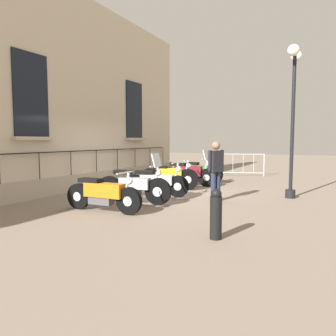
% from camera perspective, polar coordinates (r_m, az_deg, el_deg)
% --- Properties ---
extents(ground_plane, '(60.00, 60.00, 0.00)m').
position_cam_1_polar(ground_plane, '(10.35, -2.12, -4.32)').
color(ground_plane, gray).
extents(building_facade, '(0.82, 11.78, 6.51)m').
position_cam_1_polar(building_facade, '(11.99, -14.38, 12.00)').
color(building_facade, beige).
rests_on(building_facade, ground_plane).
extents(motorcycle_orange, '(2.06, 0.63, 0.96)m').
position_cam_1_polar(motorcycle_orange, '(7.64, -11.51, -4.60)').
color(motorcycle_orange, black).
rests_on(motorcycle_orange, ground_plane).
extents(motorcycle_silver, '(2.10, 0.65, 1.34)m').
position_cam_1_polar(motorcycle_silver, '(8.51, -6.09, -3.35)').
color(motorcycle_silver, black).
rests_on(motorcycle_silver, ground_plane).
extents(motorcycle_white, '(2.02, 0.69, 1.03)m').
position_cam_1_polar(motorcycle_white, '(9.56, -2.25, -2.59)').
color(motorcycle_white, black).
rests_on(motorcycle_white, ground_plane).
extents(motorcycle_yellow, '(1.98, 0.84, 1.02)m').
position_cam_1_polar(motorcycle_yellow, '(10.85, 0.14, -1.64)').
color(motorcycle_yellow, black).
rests_on(motorcycle_yellow, ground_plane).
extents(motorcycle_maroon, '(2.16, 0.68, 1.33)m').
position_cam_1_polar(motorcycle_maroon, '(11.82, 3.50, -1.01)').
color(motorcycle_maroon, black).
rests_on(motorcycle_maroon, ground_plane).
extents(motorcycle_green, '(1.96, 0.61, 0.93)m').
position_cam_1_polar(motorcycle_green, '(12.94, 5.66, -0.70)').
color(motorcycle_green, black).
rests_on(motorcycle_green, ground_plane).
extents(lamppost, '(0.32, 1.02, 4.25)m').
position_cam_1_polar(lamppost, '(9.89, 21.46, 11.21)').
color(lamppost, black).
rests_on(lamppost, ground_plane).
extents(crowd_barrier, '(2.26, 0.88, 1.05)m').
position_cam_1_polar(crowd_barrier, '(15.29, 12.39, 0.72)').
color(crowd_barrier, '#B7B7BF').
rests_on(crowd_barrier, ground_plane).
extents(bollard, '(0.20, 0.20, 0.86)m').
position_cam_1_polar(bollard, '(5.50, 8.54, -8.08)').
color(bollard, black).
rests_on(bollard, ground_plane).
extents(pedestrian_standing, '(0.37, 0.47, 1.64)m').
position_cam_1_polar(pedestrian_standing, '(8.80, 8.53, 0.04)').
color(pedestrian_standing, '#23283D').
rests_on(pedestrian_standing, ground_plane).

